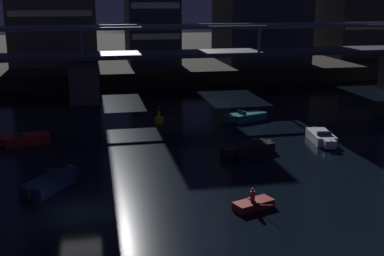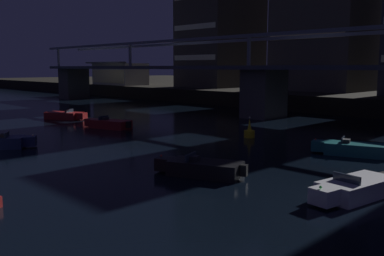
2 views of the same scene
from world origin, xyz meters
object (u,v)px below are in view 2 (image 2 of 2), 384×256
object	(u,v)px
river_bridge	(264,79)
speedboat_far_left	(354,188)
speedboat_mid_left	(109,124)
waterfront_pavilion	(120,74)
speedboat_near_right	(352,149)
channel_buoy	(249,132)
speedboat_near_center	(201,168)
speedboat_mid_center	(65,115)
tower_west_low	(221,14)

from	to	relation	value
river_bridge	speedboat_far_left	bearing A→B (deg)	-46.07
speedboat_mid_left	speedboat_far_left	xyz separation A→B (m)	(26.61, -4.55, 0.00)
waterfront_pavilion	speedboat_near_right	size ratio (longest dim) A/B	2.43
river_bridge	speedboat_near_right	size ratio (longest dim) A/B	18.20
speedboat_near_right	channel_buoy	size ratio (longest dim) A/B	2.90
speedboat_near_center	river_bridge	bearing A→B (deg)	119.62
speedboat_near_center	speedboat_near_right	size ratio (longest dim) A/B	0.99
river_bridge	channel_buoy	distance (m)	15.19
speedboat_near_right	speedboat_mid_center	bearing A→B (deg)	-172.88
speedboat_mid_left	speedboat_mid_center	world-z (taller)	same
river_bridge	waterfront_pavilion	xyz separation A→B (m)	(-45.79, 11.91, -0.07)
tower_west_low	speedboat_near_right	bearing A→B (deg)	-38.53
river_bridge	speedboat_mid_left	size ratio (longest dim) A/B	18.01
speedboat_far_left	tower_west_low	bearing A→B (deg)	137.52
speedboat_near_right	speedboat_far_left	size ratio (longest dim) A/B	0.98
channel_buoy	tower_west_low	bearing A→B (deg)	135.05
speedboat_far_left	channel_buoy	bearing A→B (deg)	144.34
river_bridge	speedboat_far_left	distance (m)	31.16
river_bridge	speedboat_near_center	bearing A→B (deg)	-60.38
waterfront_pavilion	speedboat_far_left	bearing A→B (deg)	-26.94
waterfront_pavilion	speedboat_mid_center	size ratio (longest dim) A/B	2.51
speedboat_near_right	speedboat_mid_center	size ratio (longest dim) A/B	1.04
speedboat_mid_left	speedboat_mid_center	bearing A→B (deg)	176.76
river_bridge	speedboat_mid_left	xyz separation A→B (m)	(-5.18, -17.69, -4.09)
speedboat_near_right	speedboat_far_left	world-z (taller)	same
tower_west_low	speedboat_mid_center	size ratio (longest dim) A/B	5.51
speedboat_mid_left	channel_buoy	size ratio (longest dim) A/B	2.93
tower_west_low	speedboat_near_center	xyz separation A→B (m)	(38.90, -44.65, -15.21)
speedboat_near_center	speedboat_near_right	xyz separation A→B (m)	(3.20, 11.13, 0.00)
speedboat_mid_left	speedboat_far_left	distance (m)	27.00
waterfront_pavilion	speedboat_near_center	world-z (taller)	waterfront_pavilion
speedboat_mid_left	channel_buoy	xyz separation A→B (m)	(12.93, 5.26, 0.06)
tower_west_low	speedboat_mid_left	bearing A→B (deg)	-62.38
speedboat_near_center	speedboat_mid_center	bearing A→B (deg)	165.96
speedboat_near_center	speedboat_near_right	world-z (taller)	same
channel_buoy	speedboat_far_left	bearing A→B (deg)	-35.66
tower_west_low	waterfront_pavilion	world-z (taller)	tower_west_low
speedboat_mid_center	speedboat_far_left	world-z (taller)	same
speedboat_mid_left	tower_west_low	bearing A→B (deg)	117.62
river_bridge	tower_west_low	bearing A→B (deg)	140.95
waterfront_pavilion	speedboat_near_center	xyz separation A→B (m)	(59.61, -36.22, -4.02)
speedboat_near_right	speedboat_near_center	bearing A→B (deg)	-106.04
speedboat_near_right	river_bridge	bearing A→B (deg)	142.26
river_bridge	speedboat_mid_center	xyz separation A→B (m)	(-14.80, -17.15, -4.09)
speedboat_near_center	speedboat_mid_center	xyz separation A→B (m)	(-28.62, 7.16, 0.00)
speedboat_near_right	channel_buoy	bearing A→B (deg)	175.39
speedboat_near_center	speedboat_mid_left	xyz separation A→B (m)	(-19.00, 6.62, 0.00)
waterfront_pavilion	channel_buoy	xyz separation A→B (m)	(53.54, -24.34, -3.96)
tower_west_low	speedboat_mid_center	distance (m)	41.74
speedboat_near_right	speedboat_mid_center	distance (m)	32.07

